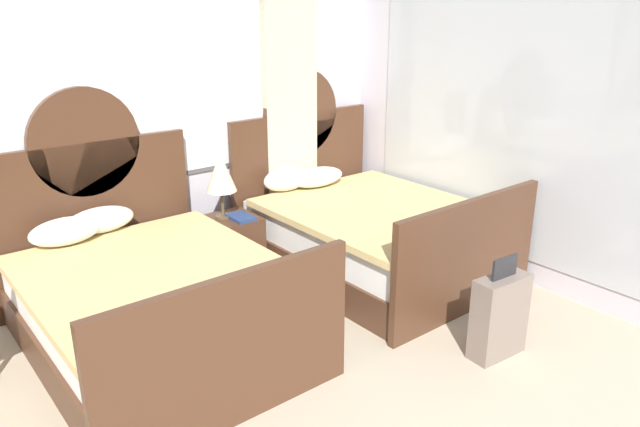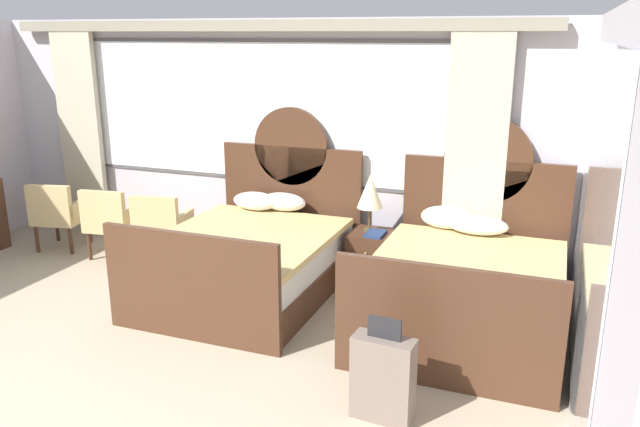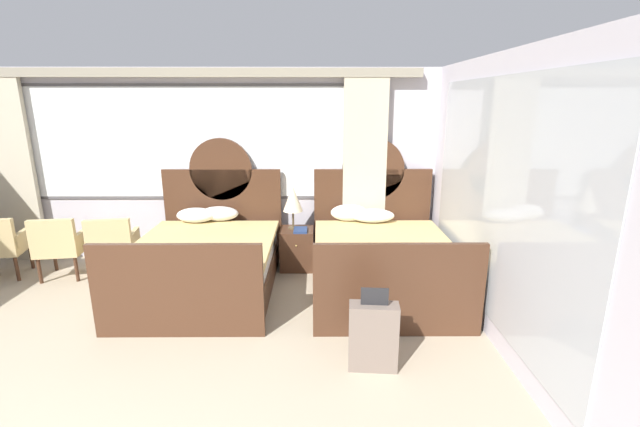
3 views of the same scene
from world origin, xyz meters
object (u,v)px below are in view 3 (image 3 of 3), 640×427
Objects in this scene: bed_near_window at (207,260)px; table_lamp_on_nightstand at (293,199)px; bed_near_mirror at (381,259)px; suitcase_on_floor at (373,336)px; nightstand_between_beds at (297,248)px; book_on_nightstand at (300,230)px; armchair_by_window_left at (113,243)px; armchair_by_window_centre at (60,244)px.

table_lamp_on_nightstand is at bearing 34.56° from bed_near_window.
bed_near_mirror is 3.68× the size of table_lamp_on_nightstand.
table_lamp_on_nightstand is 2.58m from suitcase_on_floor.
bed_near_mirror reaches higher than suitcase_on_floor.
book_on_nightstand is (0.05, -0.09, 0.29)m from nightstand_between_beds.
book_on_nightstand is (1.13, 0.58, 0.20)m from bed_near_window.
table_lamp_on_nightstand is 2.31× the size of book_on_nightstand.
armchair_by_window_left is 3.71m from suitcase_on_floor.
armchair_by_window_centre is (-4.12, 0.33, 0.10)m from bed_near_mirror.
book_on_nightstand is 0.35× the size of suitcase_on_floor.
armchair_by_window_centre is at bearing -173.77° from nightstand_between_beds.
bed_near_mirror reaches higher than nightstand_between_beds.
nightstand_between_beds is at bearing 108.16° from suitcase_on_floor.
armchair_by_window_centre is at bearing -179.97° from armchair_by_window_left.
bed_near_mirror is at bearing -4.61° from armchair_by_window_centre.
nightstand_between_beds is at bearing 6.23° from armchair_by_window_centre.
table_lamp_on_nightstand is 2.40m from armchair_by_window_left.
nightstand_between_beds is 0.74× the size of suitcase_on_floor.
book_on_nightstand is 0.31× the size of armchair_by_window_centre.
nightstand_between_beds is 0.70m from table_lamp_on_nightstand.
bed_near_mirror is 1.68m from suitcase_on_floor.
suitcase_on_floor is at bearing -32.43° from armchair_by_window_left.
suitcase_on_floor is (0.71, -2.23, -0.27)m from book_on_nightstand.
book_on_nightstand is at bearing 107.59° from suitcase_on_floor.
nightstand_between_beds is 2.40m from armchair_by_window_left.
armchair_by_window_left reaches higher than nightstand_between_beds.
suitcase_on_floor is (-0.30, -1.65, -0.07)m from bed_near_mirror.
nightstand_between_beds is 2.15× the size of book_on_nightstand.
bed_near_mirror is 3.45m from armchair_by_window_left.
bed_near_window is at bearing -148.16° from nightstand_between_beds.
nightstand_between_beds is 0.31m from book_on_nightstand.
table_lamp_on_nightstand is at bearing 147.68° from bed_near_mirror.
bed_near_window is at bearing -14.45° from armchair_by_window_left.
armchair_by_window_centre reaches higher than suitcase_on_floor.
armchair_by_window_left is (-2.37, -0.33, 0.19)m from nightstand_between_beds.
suitcase_on_floor is at bearing -72.41° from book_on_nightstand.
nightstand_between_beds is 0.67× the size of armchair_by_window_left.
armchair_by_window_left reaches higher than book_on_nightstand.
nightstand_between_beds is (1.07, 0.67, -0.09)m from bed_near_window.
book_on_nightstand is 3.12m from armchair_by_window_centre.
table_lamp_on_nightstand is (-1.11, 0.70, 0.60)m from bed_near_mirror.
bed_near_window is 1.27m from nightstand_between_beds.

